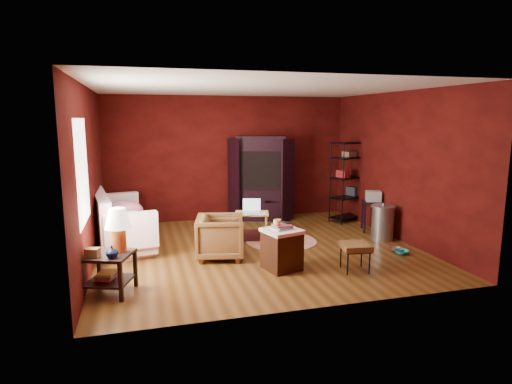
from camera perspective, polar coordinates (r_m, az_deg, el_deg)
room at (r=7.36m, az=0.15°, el=2.80°), size 5.54×5.04×2.84m
sofa at (r=8.14m, az=-17.68°, el=-4.43°), size 1.07×1.94×0.73m
armchair at (r=7.15m, az=-4.75°, el=-5.71°), size 0.86×0.90×0.79m
pet_bowl_steel at (r=7.91m, az=18.11°, el=-6.69°), size 0.25×0.12×0.24m
pet_bowl_turquoise at (r=7.78m, az=18.90°, el=-7.04°), size 0.24×0.16×0.23m
vase at (r=5.78m, az=-18.67°, el=-7.61°), size 0.17×0.18×0.16m
mug at (r=6.46m, az=2.85°, el=-3.97°), size 0.13×0.11×0.12m
side_table at (r=5.98m, az=-18.47°, el=-6.42°), size 0.73×0.73×1.14m
sofa_cushions at (r=8.12m, az=-17.73°, el=-3.87°), size 1.18×2.28×0.91m
hamper at (r=6.62m, az=3.47°, el=-7.52°), size 0.64×0.64×0.73m
footstool at (r=6.70m, az=13.11°, el=-7.20°), size 0.48×0.48×0.43m
rug_round at (r=8.17m, az=3.37°, el=-6.53°), size 1.78×1.78×0.01m
rug_oriental at (r=8.51m, az=1.41°, el=-5.77°), size 1.42×1.12×0.01m
laptop_desk at (r=8.11m, az=-0.58°, el=-3.14°), size 0.72×0.61×0.78m
tv_armoire at (r=9.74m, az=0.69°, el=2.10°), size 1.42×1.09×1.91m
wire_shelving at (r=9.83m, az=12.29°, el=1.85°), size 0.95×0.70×1.78m
small_stand at (r=9.05m, az=15.35°, el=-1.21°), size 0.54×0.54×0.84m
trash_can at (r=8.52m, az=16.52°, el=-3.92°), size 0.58×0.58×0.72m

